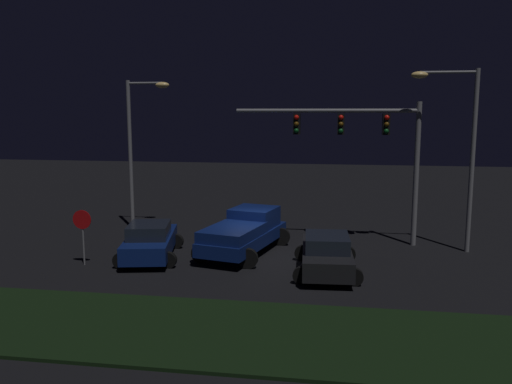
{
  "coord_description": "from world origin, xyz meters",
  "views": [
    {
      "loc": [
        3.3,
        -21.21,
        6.06
      ],
      "look_at": [
        -0.08,
        0.62,
        2.67
      ],
      "focal_mm": 36.81,
      "sensor_mm": 36.0,
      "label": 1
    }
  ],
  "objects_px": {
    "car_sedan": "(150,241)",
    "stop_sign": "(82,227)",
    "pickup_truck": "(245,230)",
    "traffic_signal_gantry": "(362,138)",
    "street_lamp_left": "(138,136)",
    "street_lamp_right": "(459,137)",
    "car_sedan_far": "(327,254)"
  },
  "relations": [
    {
      "from": "traffic_signal_gantry",
      "to": "stop_sign",
      "type": "height_order",
      "value": "traffic_signal_gantry"
    },
    {
      "from": "traffic_signal_gantry",
      "to": "street_lamp_left",
      "type": "xyz_separation_m",
      "value": [
        -11.14,
        1.35,
        -0.09
      ]
    },
    {
      "from": "stop_sign",
      "to": "car_sedan",
      "type": "bearing_deg",
      "value": 30.69
    },
    {
      "from": "traffic_signal_gantry",
      "to": "street_lamp_left",
      "type": "height_order",
      "value": "street_lamp_left"
    },
    {
      "from": "car_sedan_far",
      "to": "street_lamp_right",
      "type": "height_order",
      "value": "street_lamp_right"
    },
    {
      "from": "stop_sign",
      "to": "street_lamp_right",
      "type": "bearing_deg",
      "value": 16.54
    },
    {
      "from": "car_sedan",
      "to": "stop_sign",
      "type": "xyz_separation_m",
      "value": [
        -2.27,
        -1.35,
        0.82
      ]
    },
    {
      "from": "traffic_signal_gantry",
      "to": "street_lamp_left",
      "type": "distance_m",
      "value": 11.22
    },
    {
      "from": "car_sedan_far",
      "to": "stop_sign",
      "type": "xyz_separation_m",
      "value": [
        -9.58,
        -0.45,
        0.82
      ]
    },
    {
      "from": "street_lamp_right",
      "to": "traffic_signal_gantry",
      "type": "bearing_deg",
      "value": 168.66
    },
    {
      "from": "car_sedan",
      "to": "car_sedan_far",
      "type": "height_order",
      "value": "same"
    },
    {
      "from": "pickup_truck",
      "to": "street_lamp_right",
      "type": "xyz_separation_m",
      "value": [
        8.97,
        1.63,
        3.98
      ]
    },
    {
      "from": "street_lamp_right",
      "to": "stop_sign",
      "type": "relative_size",
      "value": 3.52
    },
    {
      "from": "car_sedan",
      "to": "street_lamp_right",
      "type": "height_order",
      "value": "street_lamp_right"
    },
    {
      "from": "street_lamp_left",
      "to": "street_lamp_right",
      "type": "xyz_separation_m",
      "value": [
        15.17,
        -2.16,
        0.17
      ]
    },
    {
      "from": "car_sedan_far",
      "to": "street_lamp_left",
      "type": "xyz_separation_m",
      "value": [
        -9.74,
        6.16,
        4.07
      ]
    },
    {
      "from": "car_sedan_far",
      "to": "car_sedan",
      "type": "bearing_deg",
      "value": 79.67
    },
    {
      "from": "car_sedan",
      "to": "pickup_truck",
      "type": "bearing_deg",
      "value": -80.12
    },
    {
      "from": "street_lamp_left",
      "to": "stop_sign",
      "type": "relative_size",
      "value": 3.42
    },
    {
      "from": "car_sedan_far",
      "to": "traffic_signal_gantry",
      "type": "height_order",
      "value": "traffic_signal_gantry"
    },
    {
      "from": "street_lamp_right",
      "to": "stop_sign",
      "type": "bearing_deg",
      "value": -163.46
    },
    {
      "from": "pickup_truck",
      "to": "traffic_signal_gantry",
      "type": "height_order",
      "value": "traffic_signal_gantry"
    },
    {
      "from": "pickup_truck",
      "to": "stop_sign",
      "type": "height_order",
      "value": "stop_sign"
    },
    {
      "from": "car_sedan",
      "to": "car_sedan_far",
      "type": "bearing_deg",
      "value": -108.58
    },
    {
      "from": "traffic_signal_gantry",
      "to": "stop_sign",
      "type": "distance_m",
      "value": 12.63
    },
    {
      "from": "traffic_signal_gantry",
      "to": "stop_sign",
      "type": "bearing_deg",
      "value": -154.38
    },
    {
      "from": "pickup_truck",
      "to": "stop_sign",
      "type": "bearing_deg",
      "value": 128.63
    },
    {
      "from": "street_lamp_right",
      "to": "car_sedan_far",
      "type": "bearing_deg",
      "value": -143.59
    },
    {
      "from": "stop_sign",
      "to": "traffic_signal_gantry",
      "type": "bearing_deg",
      "value": 25.62
    },
    {
      "from": "car_sedan",
      "to": "street_lamp_right",
      "type": "distance_m",
      "value": 13.78
    },
    {
      "from": "car_sedan",
      "to": "car_sedan_far",
      "type": "xyz_separation_m",
      "value": [
        7.31,
        -0.89,
        0.0
      ]
    },
    {
      "from": "car_sedan",
      "to": "street_lamp_left",
      "type": "distance_m",
      "value": 7.09
    }
  ]
}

